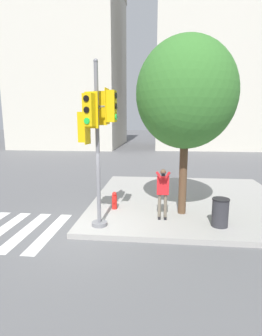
# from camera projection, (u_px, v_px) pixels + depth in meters

# --- Properties ---
(ground_plane) EXTENTS (160.00, 160.00, 0.00)m
(ground_plane) POSITION_uv_depth(u_px,v_px,m) (88.00, 233.00, 8.19)
(ground_plane) COLOR #5B5B5E
(sidewalk_corner) EXTENTS (8.00, 8.00, 0.17)m
(sidewalk_corner) POSITION_uv_depth(u_px,v_px,m) (189.00, 200.00, 11.25)
(sidewalk_corner) COLOR #9E9B96
(sidewalk_corner) RESTS_ON ground_plane
(traffic_signal_pole) EXTENTS (1.21, 1.20, 5.02)m
(traffic_signal_pole) POSITION_uv_depth(u_px,v_px,m) (97.00, 127.00, 7.77)
(traffic_signal_pole) COLOR slate
(traffic_signal_pole) RESTS_ON sidewalk_corner
(person_photographer) EXTENTS (0.50, 0.53, 1.70)m
(person_photographer) POSITION_uv_depth(u_px,v_px,m) (163.00, 189.00, 8.76)
(person_photographer) COLOR black
(person_photographer) RESTS_ON sidewalk_corner
(street_tree) EXTENTS (3.34, 3.34, 6.01)m
(street_tree) POSITION_uv_depth(u_px,v_px,m) (186.00, 94.00, 8.69)
(street_tree) COLOR brown
(street_tree) RESTS_ON sidewalk_corner
(fire_hydrant) EXTENTS (0.19, 0.25, 0.66)m
(fire_hydrant) POSITION_uv_depth(u_px,v_px,m) (114.00, 200.00, 9.83)
(fire_hydrant) COLOR red
(fire_hydrant) RESTS_ON sidewalk_corner
(trash_bin) EXTENTS (0.53, 0.53, 0.90)m
(trash_bin) POSITION_uv_depth(u_px,v_px,m) (220.00, 212.00, 8.20)
(trash_bin) COLOR #2D2D33
(trash_bin) RESTS_ON sidewalk_corner
(building_left) EXTENTS (12.71, 13.66, 20.78)m
(building_left) POSITION_uv_depth(u_px,v_px,m) (73.00, 66.00, 34.28)
(building_left) COLOR beige
(building_left) RESTS_ON ground_plane
(building_right) EXTENTS (12.68, 8.55, 21.29)m
(building_right) POSITION_uv_depth(u_px,v_px,m) (210.00, 58.00, 31.02)
(building_right) COLOR beige
(building_right) RESTS_ON ground_plane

